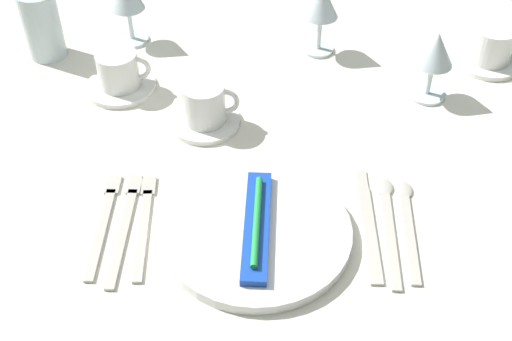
# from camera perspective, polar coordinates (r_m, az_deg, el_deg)

# --- Properties ---
(dining_table) EXTENTS (1.80, 1.11, 0.74)m
(dining_table) POSITION_cam_1_polar(r_m,az_deg,el_deg) (1.22, 0.30, 0.74)
(dining_table) COLOR silver
(dining_table) RESTS_ON ground
(dinner_plate) EXTENTS (0.28, 0.28, 0.02)m
(dinner_plate) POSITION_cam_1_polar(r_m,az_deg,el_deg) (0.98, -0.15, -5.28)
(dinner_plate) COLOR white
(dinner_plate) RESTS_ON dining_table
(toothbrush_package) EXTENTS (0.04, 0.21, 0.02)m
(toothbrush_package) POSITION_cam_1_polar(r_m,az_deg,el_deg) (0.96, -0.15, -4.61)
(toothbrush_package) COLOR blue
(toothbrush_package) RESTS_ON dinner_plate
(fork_outer) EXTENTS (0.03, 0.21, 0.00)m
(fork_outer) POSITION_cam_1_polar(r_m,az_deg,el_deg) (1.01, -9.46, -4.23)
(fork_outer) COLOR beige
(fork_outer) RESTS_ON dining_table
(fork_inner) EXTENTS (0.02, 0.22, 0.00)m
(fork_inner) POSITION_cam_1_polar(r_m,az_deg,el_deg) (1.02, -11.04, -4.41)
(fork_inner) COLOR beige
(fork_inner) RESTS_ON dining_table
(fork_salad) EXTENTS (0.02, 0.21, 0.00)m
(fork_salad) POSITION_cam_1_polar(r_m,az_deg,el_deg) (1.03, -12.77, -4.11)
(fork_salad) COLOR beige
(fork_salad) RESTS_ON dining_table
(dinner_knife) EXTENTS (0.02, 0.23, 0.00)m
(dinner_knife) POSITION_cam_1_polar(r_m,az_deg,el_deg) (1.01, 9.55, -4.67)
(dinner_knife) COLOR beige
(dinner_knife) RESTS_ON dining_table
(spoon_soup) EXTENTS (0.03, 0.22, 0.01)m
(spoon_soup) POSITION_cam_1_polar(r_m,az_deg,el_deg) (1.03, 11.13, -3.88)
(spoon_soup) COLOR beige
(spoon_soup) RESTS_ON dining_table
(spoon_dessert) EXTENTS (0.03, 0.21, 0.01)m
(spoon_dessert) POSITION_cam_1_polar(r_m,az_deg,el_deg) (1.03, 12.70, -3.84)
(spoon_dessert) COLOR beige
(spoon_dessert) RESTS_ON dining_table
(saucer_left) EXTENTS (0.13, 0.13, 0.01)m
(saucer_left) POSITION_cam_1_polar(r_m,az_deg,el_deg) (1.28, -11.41, 6.99)
(saucer_left) COLOR white
(saucer_left) RESTS_ON dining_table
(coffee_cup_left) EXTENTS (0.10, 0.08, 0.07)m
(coffee_cup_left) POSITION_cam_1_polar(r_m,az_deg,el_deg) (1.25, -11.57, 8.41)
(coffee_cup_left) COLOR white
(coffee_cup_left) RESTS_ON saucer_left
(saucer_right) EXTENTS (0.12, 0.12, 0.01)m
(saucer_right) POSITION_cam_1_polar(r_m,az_deg,el_deg) (1.17, -4.36, 4.19)
(saucer_right) COLOR white
(saucer_right) RESTS_ON dining_table
(coffee_cup_right) EXTENTS (0.10, 0.07, 0.07)m
(coffee_cup_right) POSITION_cam_1_polar(r_m,az_deg,el_deg) (1.15, -4.37, 5.76)
(coffee_cup_right) COLOR white
(coffee_cup_right) RESTS_ON saucer_right
(saucer_far) EXTENTS (0.13, 0.13, 0.01)m
(saucer_far) POSITION_cam_1_polar(r_m,az_deg,el_deg) (1.40, 19.05, 8.77)
(saucer_far) COLOR white
(saucer_far) RESTS_ON dining_table
(coffee_cup_far) EXTENTS (0.10, 0.08, 0.07)m
(coffee_cup_far) POSITION_cam_1_polar(r_m,az_deg,el_deg) (1.38, 19.48, 10.09)
(coffee_cup_far) COLOR white
(coffee_cup_far) RESTS_ON saucer_far
(wine_glass_left) EXTENTS (0.07, 0.07, 0.13)m
(wine_glass_left) POSITION_cam_1_polar(r_m,az_deg,el_deg) (1.23, 14.97, 9.58)
(wine_glass_left) COLOR silver
(wine_glass_left) RESTS_ON dining_table
(wine_glass_right) EXTENTS (0.07, 0.07, 0.14)m
(wine_glass_right) POSITION_cam_1_polar(r_m,az_deg,el_deg) (1.31, 5.57, 13.83)
(wine_glass_right) COLOR silver
(wine_glass_right) RESTS_ON dining_table
(drink_tumbler) EXTENTS (0.07, 0.07, 0.13)m
(drink_tumbler) POSITION_cam_1_polar(r_m,az_deg,el_deg) (1.38, -17.64, 11.41)
(drink_tumbler) COLOR silver
(drink_tumbler) RESTS_ON dining_table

